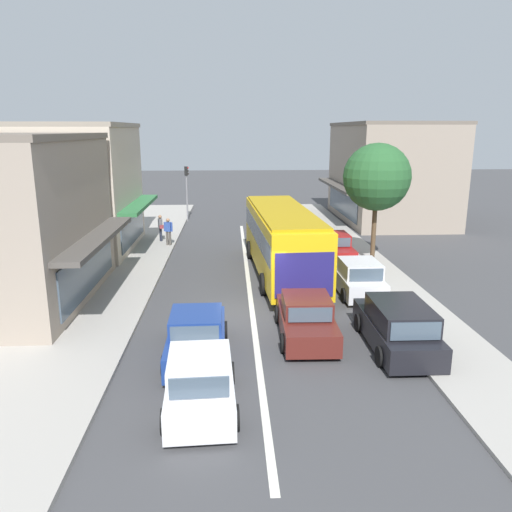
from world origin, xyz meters
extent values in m
plane|color=#3F3F42|center=(0.00, 0.00, 0.00)|extent=(140.00, 140.00, 0.00)
cube|color=silver|center=(0.00, 4.00, 0.00)|extent=(0.20, 28.00, 0.01)
cube|color=#A39E96|center=(-6.80, 6.00, 0.07)|extent=(5.20, 44.00, 0.14)
cube|color=#A39E96|center=(6.20, 6.00, 0.06)|extent=(2.80, 44.00, 0.12)
cube|color=#4C4742|center=(-6.14, 1.67, 2.70)|extent=(1.10, 8.48, 0.20)
cube|color=#425160|center=(-6.56, 1.67, 1.40)|extent=(0.06, 7.38, 1.80)
cube|color=beige|center=(-10.20, 10.69, 3.51)|extent=(7.40, 8.12, 7.02)
cube|color=#2D703D|center=(-6.05, 10.69, 2.70)|extent=(1.10, 7.47, 0.20)
cube|color=#425160|center=(-6.47, 10.69, 1.40)|extent=(0.06, 6.49, 1.80)
cube|color=gray|center=(-10.20, 10.69, 7.14)|extent=(7.56, 8.12, 0.24)
cube|color=gray|center=(11.50, 20.06, 3.60)|extent=(7.11, 11.74, 7.19)
cube|color=#4C4742|center=(7.49, 20.06, 2.70)|extent=(1.10, 10.80, 0.20)
cube|color=#425160|center=(7.91, 20.06, 1.40)|extent=(0.06, 9.40, 1.80)
cube|color=#6E6358|center=(11.50, 20.06, 7.31)|extent=(7.27, 11.74, 0.24)
cube|color=yellow|center=(1.66, 5.20, 1.76)|extent=(3.08, 10.92, 2.70)
cube|color=#425160|center=(1.66, 5.20, 2.16)|extent=(3.09, 10.49, 0.90)
cube|color=navy|center=(1.96, -0.22, 1.56)|extent=(2.25, 0.18, 1.76)
cube|color=#AF890F|center=(1.66, 5.20, 3.17)|extent=(2.91, 10.05, 0.12)
cylinder|color=black|center=(0.24, 8.48, 0.48)|extent=(0.31, 0.97, 0.96)
cylinder|color=black|center=(2.73, 8.61, 0.48)|extent=(0.31, 0.97, 0.96)
cylinder|color=black|center=(0.58, 2.17, 0.48)|extent=(0.31, 0.97, 0.96)
cylinder|color=black|center=(3.07, 2.30, 0.48)|extent=(0.31, 0.97, 0.96)
cube|color=#561E19|center=(1.72, -2.31, 0.51)|extent=(1.81, 4.24, 0.72)
cube|color=#561E19|center=(1.72, -2.41, 1.17)|extent=(1.60, 1.83, 0.60)
cube|color=#425160|center=(1.74, -1.49, 1.17)|extent=(1.44, 0.09, 0.51)
cube|color=#425160|center=(1.70, -3.33, 1.17)|extent=(1.40, 0.09, 0.48)
cylinder|color=black|center=(0.89, -1.04, 0.31)|extent=(0.19, 0.62, 0.62)
cylinder|color=black|center=(2.61, -1.07, 0.31)|extent=(0.19, 0.62, 0.62)
cylinder|color=black|center=(0.83, -3.55, 0.31)|extent=(0.19, 0.62, 0.62)
cylinder|color=black|center=(2.55, -3.59, 0.31)|extent=(0.19, 0.62, 0.62)
cube|color=navy|center=(-1.89, -3.67, 0.51)|extent=(1.77, 4.22, 0.72)
cube|color=navy|center=(-1.89, -3.77, 1.17)|extent=(1.58, 1.82, 0.60)
cube|color=#425160|center=(-1.90, -2.85, 1.17)|extent=(1.44, 0.08, 0.51)
cube|color=#425160|center=(-1.87, -4.69, 1.17)|extent=(1.40, 0.08, 0.48)
cylinder|color=black|center=(-2.76, -2.42, 0.31)|extent=(0.19, 0.62, 0.62)
cylinder|color=black|center=(-1.04, -2.40, 0.31)|extent=(0.19, 0.62, 0.62)
cylinder|color=black|center=(-2.73, -4.94, 0.31)|extent=(0.19, 0.62, 0.62)
cylinder|color=black|center=(-1.01, -4.92, 0.31)|extent=(0.19, 0.62, 0.62)
cube|color=silver|center=(-1.61, -6.61, 0.52)|extent=(1.81, 3.77, 0.76)
cube|color=silver|center=(-1.60, -6.91, 1.22)|extent=(1.60, 1.97, 0.64)
cube|color=#425160|center=(-1.64, -5.94, 1.22)|extent=(1.40, 0.12, 0.54)
cube|color=#425160|center=(-1.56, -7.88, 1.22)|extent=(1.37, 0.12, 0.51)
cylinder|color=black|center=(-2.48, -5.54, 0.31)|extent=(0.21, 0.63, 0.62)
cylinder|color=black|center=(-0.84, -5.47, 0.31)|extent=(0.21, 0.63, 0.62)
cylinder|color=black|center=(-2.38, -7.76, 0.31)|extent=(0.21, 0.63, 0.62)
cylinder|color=black|center=(-0.74, -7.68, 0.31)|extent=(0.21, 0.63, 0.62)
cube|color=black|center=(4.52, -3.31, 0.52)|extent=(1.80, 4.52, 0.76)
cube|color=black|center=(4.51, -3.66, 1.24)|extent=(1.66, 2.62, 0.68)
cube|color=#425160|center=(4.53, -2.34, 1.24)|extent=(1.51, 0.07, 0.58)
cube|color=#425160|center=(4.50, -4.98, 1.24)|extent=(1.48, 0.07, 0.54)
cylinder|color=black|center=(3.65, -1.95, 0.31)|extent=(0.19, 0.62, 0.62)
cylinder|color=black|center=(5.41, -1.97, 0.31)|extent=(0.19, 0.62, 0.62)
cylinder|color=black|center=(3.62, -4.65, 0.31)|extent=(0.19, 0.62, 0.62)
cylinder|color=black|center=(5.38, -4.67, 0.31)|extent=(0.19, 0.62, 0.62)
cube|color=silver|center=(4.61, 2.11, 0.52)|extent=(1.68, 3.72, 0.76)
cube|color=silver|center=(4.62, 1.81, 1.22)|extent=(1.54, 1.92, 0.64)
cube|color=#425160|center=(4.61, 2.78, 1.22)|extent=(1.40, 0.08, 0.54)
cube|color=#425160|center=(4.63, 0.84, 1.22)|extent=(1.37, 0.08, 0.51)
cylinder|color=black|center=(3.78, 3.21, 0.31)|extent=(0.19, 0.62, 0.62)
cylinder|color=black|center=(5.42, 3.23, 0.31)|extent=(0.19, 0.62, 0.62)
cylinder|color=black|center=(3.81, 0.99, 0.31)|extent=(0.19, 0.62, 0.62)
cylinder|color=black|center=(5.45, 1.01, 0.31)|extent=(0.19, 0.62, 0.62)
cube|color=maroon|center=(4.74, 8.05, 0.51)|extent=(1.79, 4.23, 0.72)
cube|color=maroon|center=(4.74, 7.95, 1.17)|extent=(1.59, 1.83, 0.60)
cube|color=#425160|center=(4.72, 8.87, 1.17)|extent=(1.44, 0.08, 0.51)
cube|color=#425160|center=(4.75, 7.03, 1.17)|extent=(1.40, 0.08, 0.48)
cylinder|color=black|center=(3.86, 9.29, 0.31)|extent=(0.19, 0.62, 0.62)
cylinder|color=black|center=(5.58, 9.32, 0.31)|extent=(0.19, 0.62, 0.62)
cylinder|color=black|center=(3.90, 6.77, 0.31)|extent=(0.19, 0.62, 0.62)
cylinder|color=black|center=(5.62, 6.80, 0.31)|extent=(0.19, 0.62, 0.62)
cylinder|color=gray|center=(-4.11, 20.22, 2.10)|extent=(0.12, 0.12, 4.20)
cube|color=black|center=(-4.11, 20.22, 3.85)|extent=(0.24, 0.24, 0.68)
sphere|color=red|center=(-3.97, 20.22, 4.08)|extent=(0.13, 0.13, 0.13)
sphere|color=black|center=(-3.97, 20.22, 3.86)|extent=(0.13, 0.13, 0.13)
sphere|color=black|center=(-3.97, 20.22, 3.64)|extent=(0.13, 0.13, 0.13)
cylinder|color=brown|center=(6.59, 6.80, 1.69)|extent=(0.24, 0.24, 3.38)
cylinder|color=brown|center=(6.59, 7.28, 3.98)|extent=(0.10, 1.05, 1.25)
cylinder|color=brown|center=(6.96, 6.80, 3.86)|extent=(0.81, 0.10, 1.01)
cylinder|color=brown|center=(6.59, 6.37, 3.71)|extent=(0.10, 0.93, 0.73)
cylinder|color=brown|center=(6.21, 6.80, 3.77)|extent=(0.84, 0.10, 0.85)
sphere|color=#26562B|center=(6.59, 6.80, 4.57)|extent=(3.39, 3.39, 3.39)
cylinder|color=#232838|center=(-5.18, 12.68, 0.56)|extent=(0.14, 0.14, 0.84)
cylinder|color=#232838|center=(-5.13, 12.51, 0.56)|extent=(0.14, 0.14, 0.84)
cube|color=slate|center=(-5.16, 12.59, 1.26)|extent=(0.32, 0.41, 0.56)
sphere|color=#9E7051|center=(-5.16, 12.59, 1.66)|extent=(0.22, 0.22, 0.22)
cylinder|color=slate|center=(-5.23, 12.82, 1.26)|extent=(0.09, 0.09, 0.54)
cylinder|color=slate|center=(-5.08, 12.36, 1.26)|extent=(0.09, 0.09, 0.54)
cube|color=maroon|center=(-5.04, 12.30, 1.08)|extent=(0.26, 0.17, 0.22)
cylinder|color=#4C4742|center=(-4.61, 11.40, 0.56)|extent=(0.14, 0.14, 0.84)
cylinder|color=#4C4742|center=(-4.44, 11.34, 0.56)|extent=(0.14, 0.14, 0.84)
cube|color=#3351A8|center=(-4.52, 11.37, 1.26)|extent=(0.41, 0.33, 0.56)
sphere|color=#9E7051|center=(-4.52, 11.37, 1.66)|extent=(0.22, 0.22, 0.22)
cylinder|color=#3351A8|center=(-4.75, 11.45, 1.26)|extent=(0.09, 0.09, 0.54)
cylinder|color=#3351A8|center=(-4.30, 11.29, 1.26)|extent=(0.09, 0.09, 0.54)
camera|label=1|loc=(-0.80, -18.12, 6.88)|focal=35.00mm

